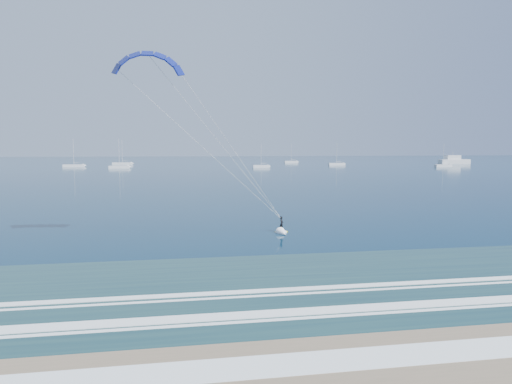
{
  "coord_description": "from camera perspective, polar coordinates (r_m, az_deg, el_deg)",
  "views": [
    {
      "loc": [
        -2.29,
        -18.3,
        9.16
      ],
      "look_at": [
        4.97,
        24.69,
        4.87
      ],
      "focal_mm": 32.0,
      "sensor_mm": 36.0,
      "label": 1
    }
  ],
  "objects": [
    {
      "name": "sailboat_2",
      "position": [
        250.44,
        -16.35,
        3.45
      ],
      "size": [
        10.26,
        2.4,
        13.62
      ],
      "color": "silver",
      "rests_on": "ground"
    },
    {
      "name": "sailboat_1",
      "position": [
        228.15,
        -21.8,
        3.08
      ],
      "size": [
        9.61,
        2.4,
        13.07
      ],
      "color": "silver",
      "rests_on": "ground"
    },
    {
      "name": "kitesurfer_rig",
      "position": [
        45.43,
        -4.65,
        6.22
      ],
      "size": [
        18.79,
        6.61,
        18.98
      ],
      "color": "yellow",
      "rests_on": "ground"
    },
    {
      "name": "sailboat_5",
      "position": [
        236.11,
        10.04,
        3.47
      ],
      "size": [
        8.46,
        2.4,
        11.58
      ],
      "color": "silver",
      "rests_on": "ground"
    },
    {
      "name": "motor_yacht",
      "position": [
        276.21,
        23.49,
        3.63
      ],
      "size": [
        17.08,
        4.55,
        6.78
      ],
      "color": "silver",
      "rests_on": "ground"
    },
    {
      "name": "sailboat_3",
      "position": [
        205.24,
        0.64,
        3.24
      ],
      "size": [
        7.47,
        2.4,
        10.54
      ],
      "color": "silver",
      "rests_on": "ground"
    },
    {
      "name": "sailboat_6",
      "position": [
        229.47,
        22.35,
        3.07
      ],
      "size": [
        7.93,
        2.4,
        10.85
      ],
      "color": "silver",
      "rests_on": "ground"
    },
    {
      "name": "sailboat_4",
      "position": [
        268.67,
        4.41,
        3.79
      ],
      "size": [
        7.98,
        2.4,
        10.96
      ],
      "color": "silver",
      "rests_on": "ground"
    },
    {
      "name": "sailboat_7",
      "position": [
        206.81,
        -16.71,
        3.03
      ],
      "size": [
        8.76,
        2.4,
        12.83
      ],
      "color": "silver",
      "rests_on": "ground"
    },
    {
      "name": "ground",
      "position": [
        20.6,
        -2.34,
        -20.79
      ],
      "size": [
        900.0,
        900.0,
        0.0
      ],
      "primitive_type": "plane",
      "color": "#072E41",
      "rests_on": "ground"
    }
  ]
}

